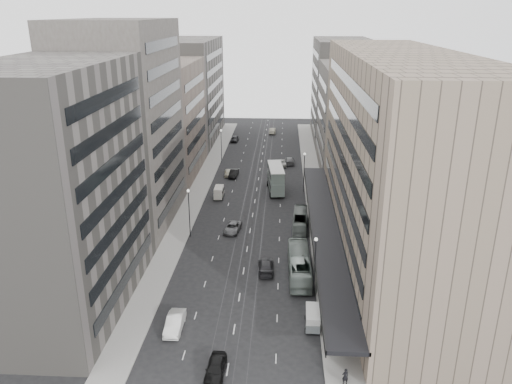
% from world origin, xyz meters
% --- Properties ---
extents(ground, '(220.00, 220.00, 0.00)m').
position_xyz_m(ground, '(0.00, 0.00, 0.00)').
color(ground, black).
rests_on(ground, ground).
extents(sidewalk_right, '(4.00, 125.00, 0.15)m').
position_xyz_m(sidewalk_right, '(12.00, 37.50, 0.07)').
color(sidewalk_right, gray).
rests_on(sidewalk_right, ground).
extents(sidewalk_left, '(4.00, 125.00, 0.15)m').
position_xyz_m(sidewalk_left, '(-12.00, 37.50, 0.07)').
color(sidewalk_left, gray).
rests_on(sidewalk_left, ground).
extents(department_store, '(19.20, 60.00, 30.00)m').
position_xyz_m(department_store, '(21.45, 8.00, 14.95)').
color(department_store, gray).
rests_on(department_store, ground).
extents(building_right_mid, '(15.00, 28.00, 24.00)m').
position_xyz_m(building_right_mid, '(21.50, 52.00, 12.00)').
color(building_right_mid, '#48443E').
rests_on(building_right_mid, ground).
extents(building_right_far, '(15.00, 32.00, 28.00)m').
position_xyz_m(building_right_far, '(21.50, 82.00, 14.00)').
color(building_right_far, '#66625C').
rests_on(building_right_far, ground).
extents(building_left_a, '(15.00, 28.00, 30.00)m').
position_xyz_m(building_left_a, '(-21.50, -8.00, 15.00)').
color(building_left_a, '#66625C').
rests_on(building_left_a, ground).
extents(building_left_b, '(15.00, 26.00, 34.00)m').
position_xyz_m(building_left_b, '(-21.50, 19.00, 17.00)').
color(building_left_b, '#48443E').
rests_on(building_left_b, ground).
extents(building_left_c, '(15.00, 28.00, 25.00)m').
position_xyz_m(building_left_c, '(-21.50, 46.00, 12.50)').
color(building_left_c, '#74665A').
rests_on(building_left_c, ground).
extents(building_left_d, '(15.00, 38.00, 28.00)m').
position_xyz_m(building_left_d, '(-21.50, 79.00, 14.00)').
color(building_left_d, '#66625C').
rests_on(building_left_d, ground).
extents(lamp_right_near, '(0.44, 0.44, 8.32)m').
position_xyz_m(lamp_right_near, '(9.70, -5.00, 5.20)').
color(lamp_right_near, '#262628').
rests_on(lamp_right_near, ground).
extents(lamp_right_far, '(0.44, 0.44, 8.32)m').
position_xyz_m(lamp_right_far, '(9.70, 35.00, 5.20)').
color(lamp_right_far, '#262628').
rests_on(lamp_right_far, ground).
extents(lamp_left_near, '(0.44, 0.44, 8.32)m').
position_xyz_m(lamp_left_near, '(-9.70, 12.00, 5.20)').
color(lamp_left_near, '#262628').
rests_on(lamp_left_near, ground).
extents(lamp_left_far, '(0.44, 0.44, 8.32)m').
position_xyz_m(lamp_left_far, '(-9.70, 55.00, 5.20)').
color(lamp_left_far, '#262628').
rests_on(lamp_left_far, ground).
extents(bus_near, '(3.10, 12.21, 3.38)m').
position_xyz_m(bus_near, '(7.91, 0.16, 1.69)').
color(bus_near, gray).
rests_on(bus_near, ground).
extents(bus_far, '(2.75, 9.72, 2.68)m').
position_xyz_m(bus_far, '(8.50, 16.85, 1.34)').
color(bus_far, gray).
rests_on(bus_far, ground).
extents(double_decker, '(3.90, 10.07, 5.38)m').
position_xyz_m(double_decker, '(3.96, 34.91, 2.90)').
color(double_decker, slate).
rests_on(double_decker, ground).
extents(vw_microbus, '(1.91, 3.99, 2.13)m').
position_xyz_m(vw_microbus, '(9.20, -11.86, 1.18)').
color(vw_microbus, slate).
rests_on(vw_microbus, ground).
extents(panel_van, '(1.87, 3.74, 2.35)m').
position_xyz_m(panel_van, '(-7.24, 30.27, 1.29)').
color(panel_van, beige).
rests_on(panel_van, ground).
extents(sedan_0, '(2.12, 4.87, 1.63)m').
position_xyz_m(sedan_0, '(-1.12, -20.85, 0.82)').
color(sedan_0, black).
rests_on(sedan_0, ground).
extents(sedan_1, '(1.86, 5.23, 1.72)m').
position_xyz_m(sedan_1, '(-6.92, -13.35, 0.86)').
color(sedan_1, white).
rests_on(sedan_1, ground).
extents(sedan_2, '(3.00, 5.37, 1.42)m').
position_xyz_m(sedan_2, '(-2.95, 14.50, 0.71)').
color(sedan_2, '#5E5E60').
rests_on(sedan_2, ground).
extents(sedan_3, '(2.45, 5.59, 1.60)m').
position_xyz_m(sedan_3, '(3.21, 1.13, 0.80)').
color(sedan_3, '#242326').
rests_on(sedan_3, ground).
extents(sedan_4, '(2.04, 4.34, 1.43)m').
position_xyz_m(sedan_4, '(-6.99, 44.66, 0.72)').
color(sedan_4, '#BFB89E').
rests_on(sedan_4, ground).
extents(sedan_5, '(2.04, 5.07, 1.64)m').
position_xyz_m(sedan_5, '(-5.62, 43.99, 0.82)').
color(sedan_5, black).
rests_on(sedan_5, ground).
extents(sedan_6, '(2.90, 5.63, 1.52)m').
position_xyz_m(sedan_6, '(4.84, 53.39, 0.76)').
color(sedan_6, beige).
rests_on(sedan_6, ground).
extents(sedan_7, '(2.51, 5.59, 1.59)m').
position_xyz_m(sedan_7, '(6.93, 55.15, 0.80)').
color(sedan_7, '#58595B').
rests_on(sedan_7, ground).
extents(sedan_8, '(2.29, 4.89, 1.62)m').
position_xyz_m(sedan_8, '(-8.47, 76.24, 0.81)').
color(sedan_8, black).
rests_on(sedan_8, ground).
extents(sedan_9, '(1.97, 5.21, 1.70)m').
position_xyz_m(sedan_9, '(2.07, 87.04, 0.85)').
color(sedan_9, beige).
rests_on(sedan_9, ground).
extents(pedestrian, '(0.72, 0.55, 1.79)m').
position_xyz_m(pedestrian, '(11.92, -21.61, 1.04)').
color(pedestrian, black).
rests_on(pedestrian, sidewalk_right).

